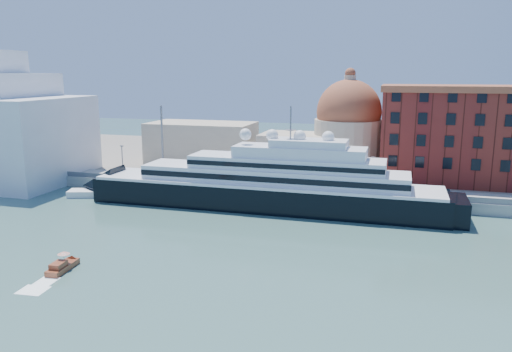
% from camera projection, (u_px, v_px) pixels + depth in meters
% --- Properties ---
extents(ground, '(400.00, 400.00, 0.00)m').
position_uv_depth(ground, '(183.00, 238.00, 86.73)').
color(ground, '#32574F').
rests_on(ground, ground).
extents(quay, '(180.00, 10.00, 2.50)m').
position_uv_depth(quay, '(242.00, 188.00, 118.46)').
color(quay, gray).
rests_on(quay, ground).
extents(land, '(260.00, 72.00, 2.00)m').
position_uv_depth(land, '(282.00, 160.00, 157.08)').
color(land, slate).
rests_on(land, ground).
extents(quay_fence, '(180.00, 0.10, 1.20)m').
position_uv_depth(quay_fence, '(236.00, 185.00, 113.85)').
color(quay_fence, slate).
rests_on(quay_fence, quay).
extents(superyacht, '(84.49, 11.71, 25.25)m').
position_uv_depth(superyacht, '(253.00, 187.00, 105.91)').
color(superyacht, black).
rests_on(superyacht, ground).
extents(service_barge, '(13.46, 7.97, 2.87)m').
position_uv_depth(service_barge, '(98.00, 193.00, 115.87)').
color(service_barge, white).
rests_on(service_barge, ground).
extents(water_taxi, '(2.49, 6.14, 2.85)m').
position_uv_depth(water_taxi, '(62.00, 266.00, 72.33)').
color(water_taxi, maroon).
rests_on(water_taxi, ground).
extents(warehouse, '(43.00, 19.00, 23.25)m').
position_uv_depth(warehouse, '(473.00, 134.00, 118.74)').
color(warehouse, maroon).
rests_on(warehouse, land).
extents(church, '(66.00, 18.00, 25.50)m').
position_uv_depth(church, '(290.00, 137.00, 137.06)').
color(church, beige).
rests_on(church, land).
extents(lamp_posts, '(120.80, 2.40, 18.00)m').
position_uv_depth(lamp_posts, '(189.00, 151.00, 118.51)').
color(lamp_posts, slate).
rests_on(lamp_posts, quay).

